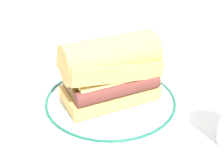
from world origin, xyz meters
TOP-DOWN VIEW (x-y plane):
  - ground_plane at (0.00, 0.00)m, footprint 1.50×1.50m
  - plate at (0.00, 0.01)m, footprint 0.27×0.27m
  - sausage_sandwich at (0.00, 0.01)m, footprint 0.18×0.10m

SIDE VIEW (x-z plane):
  - ground_plane at x=0.00m, z-range 0.00..0.00m
  - plate at x=0.00m, z-range 0.00..0.02m
  - sausage_sandwich at x=0.00m, z-range 0.01..0.14m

